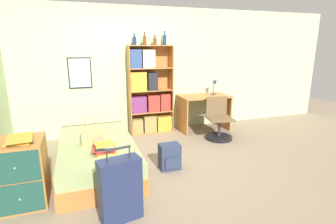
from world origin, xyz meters
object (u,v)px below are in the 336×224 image
bottle_brown (145,40)px  desk (204,107)px  suitcase (120,190)px  bottle_blue (165,40)px  backpack (170,157)px  dresser (22,173)px  bookcase (148,95)px  handbag (92,135)px  book_stack_on_bed (104,147)px  bottle_green (134,41)px  magazine_pile_on_dresser (20,139)px  bed (98,155)px  desk_lamp (215,84)px  bottle_clear (155,41)px  desk_chair (219,126)px

bottle_brown → desk: (1.26, -0.16, -1.41)m
suitcase → bottle_blue: size_ratio=2.95×
bottle_brown → backpack: 2.47m
dresser → desk: (3.27, 1.87, 0.13)m
backpack → bookcase: bearing=85.4°
handbag → dresser: (-0.83, -0.60, -0.17)m
bottle_blue → bottle_brown: bearing=-172.8°
suitcase → desk: suitcase is taller
handbag → desk: (2.44, 1.27, -0.05)m
book_stack_on_bed → bottle_green: size_ratio=1.70×
bottle_brown → desk: size_ratio=0.23×
magazine_pile_on_dresser → backpack: size_ratio=0.95×
bed → desk: 2.69m
suitcase → bottle_blue: bearing=63.0°
bed → desk: bearing=27.3°
magazine_pile_on_dresser → bottle_brown: bottle_brown is taller
bottle_blue → magazine_pile_on_dresser: bearing=-138.6°
magazine_pile_on_dresser → desk_lamp: (3.53, 1.97, 0.19)m
bottle_clear → backpack: bearing=-99.6°
dresser → bottle_green: bearing=48.8°
desk_lamp → magazine_pile_on_dresser: bearing=-150.8°
dresser → bookcase: bearing=44.8°
handbag → bottle_blue: 2.59m
desk_lamp → bottle_blue: bearing=172.3°
handbag → desk: size_ratio=0.37×
backpack → desk_lamp: bearing=45.2°
bed → dresser: 1.12m
bed → desk: (2.38, 1.23, 0.30)m
bed → dresser: dresser is taller
bottle_brown → magazine_pile_on_dresser: bearing=-133.7°
dresser → bookcase: bookcase is taller
magazine_pile_on_dresser → bed: bearing=38.5°
desk_lamp → bookcase: bearing=175.4°
bed → backpack: bed is taller
suitcase → bottle_blue: 3.48m
book_stack_on_bed → bottle_blue: bottle_blue is taller
bed → dresser: (-0.89, -0.64, 0.18)m
handbag → magazine_pile_on_dresser: bearing=-141.2°
bottle_clear → bottle_green: bearing=175.8°
suitcase → desk: bearing=48.7°
bed → bottle_green: size_ratio=8.84×
desk → backpack: desk is taller
bed → dresser: bearing=-144.2°
desk_chair → book_stack_on_bed: bearing=-156.8°
bookcase → desk: size_ratio=1.72×
dresser → bed: bearing=35.8°
book_stack_on_bed → magazine_pile_on_dresser: size_ratio=1.02×
handbag → bottle_clear: bearing=46.0°
magazine_pile_on_dresser → desk_lamp: bearing=29.2°
bed → handbag: size_ratio=5.09×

